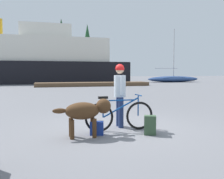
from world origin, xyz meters
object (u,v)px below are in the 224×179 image
object	(u,v)px
backpack	(150,125)
ferry_boat	(26,61)
person_cyclist	(120,89)
bicycle	(119,115)
dog	(86,111)
sailboat_moored	(173,79)
handbag_pannier	(97,128)

from	to	relation	value
backpack	ferry_boat	distance (m)	30.42
person_cyclist	backpack	bearing A→B (deg)	-65.19
bicycle	backpack	size ratio (longest dim) A/B	3.93
dog	ferry_boat	bearing A→B (deg)	96.64
dog	sailboat_moored	world-z (taller)	sailboat_moored
bicycle	sailboat_moored	world-z (taller)	sailboat_moored
handbag_pannier	ferry_boat	xyz separation A→B (m)	(-3.72, 29.58, 2.80)
dog	handbag_pannier	world-z (taller)	dog
handbag_pannier	bicycle	bearing A→B (deg)	21.70
bicycle	ferry_boat	world-z (taller)	ferry_boat
person_cyclist	ferry_boat	bearing A→B (deg)	98.87
handbag_pannier	sailboat_moored	distance (m)	32.78
bicycle	backpack	distance (m)	0.84
ferry_boat	sailboat_moored	size ratio (longest dim) A/B	3.30
ferry_boat	sailboat_moored	world-z (taller)	ferry_boat
person_cyclist	backpack	xyz separation A→B (m)	(0.46, -0.99, -0.81)
handbag_pannier	ferry_boat	bearing A→B (deg)	97.18
dog	backpack	bearing A→B (deg)	-7.71
bicycle	dog	xyz separation A→B (m)	(-0.91, -0.36, 0.20)
person_cyclist	dog	bearing A→B (deg)	-143.21
bicycle	person_cyclist	bearing A→B (deg)	71.25
dog	handbag_pannier	distance (m)	0.52
handbag_pannier	sailboat_moored	size ratio (longest dim) A/B	0.04
person_cyclist	sailboat_moored	size ratio (longest dim) A/B	0.21
bicycle	person_cyclist	distance (m)	0.78
backpack	sailboat_moored	world-z (taller)	sailboat_moored
dog	handbag_pannier	size ratio (longest dim) A/B	4.16
bicycle	backpack	world-z (taller)	bicycle
person_cyclist	handbag_pannier	world-z (taller)	person_cyclist
ferry_boat	handbag_pannier	bearing A→B (deg)	-82.82
person_cyclist	handbag_pannier	size ratio (longest dim) A/B	5.30
dog	ferry_boat	size ratio (longest dim) A/B	0.05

